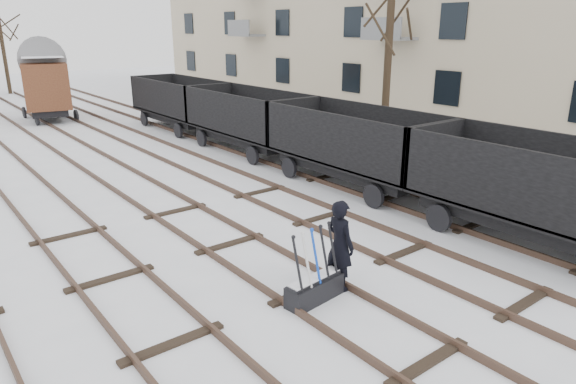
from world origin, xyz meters
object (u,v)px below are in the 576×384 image
Objects in this scene: worker at (340,245)px; ground_frame at (315,288)px; freight_wagon_a at (541,207)px; box_van_wagon at (45,83)px.

ground_frame is at bearing 96.10° from worker.
freight_wagon_a is (5.37, -1.40, 0.04)m from worker.
ground_frame is 6.30m from freight_wagon_a.
freight_wagon_a is 1.24× the size of box_van_wagon.
box_van_wagon is (1.41, 25.18, 1.83)m from ground_frame.
freight_wagon_a is (6.12, -1.30, 0.71)m from ground_frame.
box_van_wagon reaches higher than ground_frame.
ground_frame is at bearing 167.97° from freight_wagon_a.
ground_frame is 0.23× the size of freight_wagon_a.
freight_wagon_a is at bearing -68.26° from box_van_wagon.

